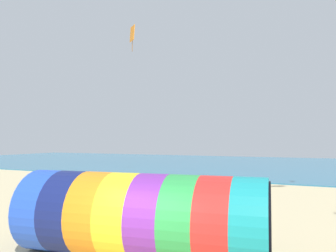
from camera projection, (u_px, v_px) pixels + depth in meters
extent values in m
cube|color=teal|center=(285.00, 165.00, 44.46)|extent=(120.00, 40.00, 0.10)
cylinder|color=blue|center=(49.00, 209.00, 10.72)|extent=(1.21, 2.63, 2.54)
cylinder|color=navy|center=(73.00, 211.00, 10.44)|extent=(1.21, 2.63, 2.54)
cylinder|color=orange|center=(99.00, 213.00, 10.15)|extent=(1.21, 2.63, 2.54)
cylinder|color=yellow|center=(126.00, 215.00, 9.87)|extent=(1.21, 2.63, 2.54)
cylinder|color=purple|center=(155.00, 217.00, 9.59)|extent=(1.21, 2.63, 2.54)
cylinder|color=green|center=(185.00, 219.00, 9.31)|extent=(1.21, 2.63, 2.54)
cylinder|color=red|center=(217.00, 222.00, 9.03)|extent=(1.21, 2.63, 2.54)
cylinder|color=teal|center=(251.00, 225.00, 8.75)|extent=(1.21, 2.63, 2.54)
cylinder|color=black|center=(270.00, 226.00, 8.60)|extent=(0.34, 2.32, 2.33)
cube|color=orange|center=(132.00, 33.00, 17.82)|extent=(0.51, 0.42, 0.84)
cylinder|color=#8F4F12|center=(132.00, 44.00, 17.80)|extent=(0.03, 0.03, 0.84)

